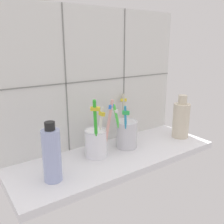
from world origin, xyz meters
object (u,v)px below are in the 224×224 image
toothbrush_cup_left (97,141)px  toothbrush_cup_right (126,132)px  ceramic_vase (181,119)px  soap_bottle (52,154)px

toothbrush_cup_left → toothbrush_cup_right: 11.36cm
ceramic_vase → soap_bottle: ceramic_vase is taller
toothbrush_cup_left → ceramic_vase: bearing=-6.6°
toothbrush_cup_left → ceramic_vase: size_ratio=1.21×
toothbrush_cup_left → soap_bottle: bearing=-161.8°
toothbrush_cup_left → soap_bottle: toothbrush_cup_left is taller
toothbrush_cup_right → toothbrush_cup_left: bearing=-178.1°
toothbrush_cup_left → toothbrush_cup_right: bearing=1.9°
soap_bottle → toothbrush_cup_right: bearing=11.6°
toothbrush_cup_right → soap_bottle: (-27.08, -5.53, 1.96)cm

